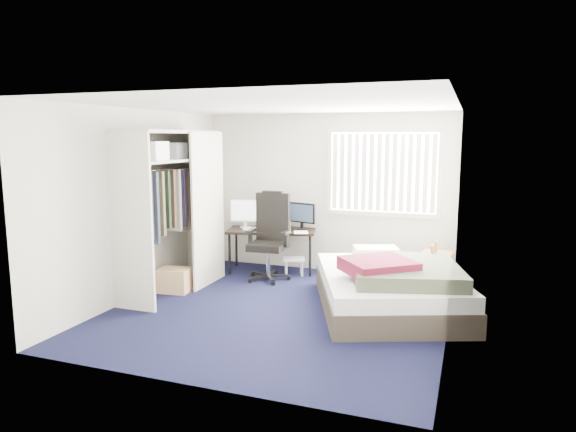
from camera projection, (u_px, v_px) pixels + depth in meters
The scene contains 10 objects.
ground at pixel (279, 310), 6.38m from camera, with size 4.20×4.20×0.00m, color black.
room_shell at pixel (279, 189), 6.15m from camera, with size 4.20×4.20×4.20m.
window_assembly at pixel (383, 173), 7.73m from camera, with size 1.72×0.09×1.32m.
closet at pixel (172, 195), 6.99m from camera, with size 0.64×1.84×2.22m.
desk at pixel (272, 226), 8.17m from camera, with size 1.49×0.96×1.14m.
office_chair at pixel (270, 245), 7.76m from camera, with size 0.65×0.65×1.32m.
footstool at pixel (294, 262), 7.99m from camera, with size 0.40×0.37×0.27m.
nightstand at pixel (434, 260), 6.91m from camera, with size 0.48×0.84×0.73m.
bed at pixel (390, 286), 6.38m from camera, with size 2.30×2.61×0.71m.
pine_box at pixel (174, 280), 7.12m from camera, with size 0.44×0.33×0.33m, color tan.
Camera 1 is at (2.18, -5.73, 2.12)m, focal length 32.00 mm.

